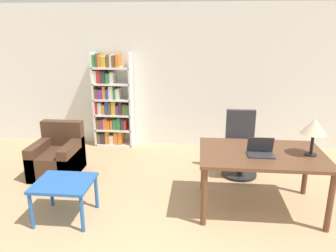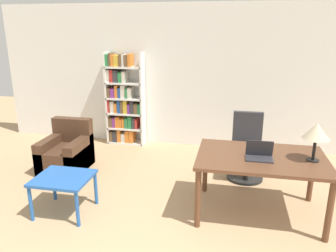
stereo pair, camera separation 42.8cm
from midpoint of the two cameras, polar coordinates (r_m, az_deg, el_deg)
wall_back at (r=6.30m, az=7.37°, el=8.37°), size 8.00×0.06×2.70m
desk at (r=4.20m, az=18.72°, el=-6.22°), size 1.53×1.02×0.77m
laptop at (r=4.07m, az=18.55°, el=-4.83°), size 0.31×0.21×0.22m
table_lamp at (r=4.16m, az=27.20°, el=-0.96°), size 0.30×0.30×0.45m
office_chair at (r=5.25m, az=15.79°, el=-4.03°), size 0.55×0.55×1.02m
side_table_blue at (r=4.25m, az=-15.03°, el=-9.39°), size 0.68×0.60×0.49m
armchair at (r=5.59m, az=-15.20°, el=-4.70°), size 0.67×0.78×0.80m
bookshelf at (r=6.48m, az=-5.93°, el=4.17°), size 0.75×0.28×1.81m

